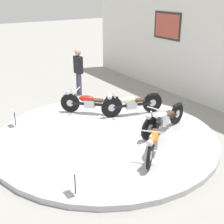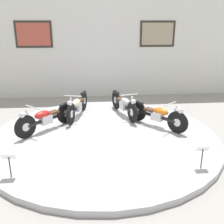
{
  "view_description": "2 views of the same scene",
  "coord_description": "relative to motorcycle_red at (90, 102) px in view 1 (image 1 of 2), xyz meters",
  "views": [
    {
      "loc": [
        6.45,
        -4.0,
        3.85
      ],
      "look_at": [
        0.21,
        0.08,
        0.84
      ],
      "focal_mm": 50.0,
      "sensor_mm": 36.0,
      "label": 1
    },
    {
      "loc": [
        -0.33,
        -6.34,
        2.96
      ],
      "look_at": [
        0.25,
        0.28,
        0.65
      ],
      "focal_mm": 42.0,
      "sensor_mm": 36.0,
      "label": 2
    }
  ],
  "objects": [
    {
      "name": "visitor_standing",
      "position": [
        -2.16,
        0.76,
        0.48
      ],
      "size": [
        0.36,
        0.23,
        1.73
      ],
      "color": "#4C4C6B",
      "rests_on": "ground_plane"
    },
    {
      "name": "motorcycle_cream",
      "position": [
        0.81,
        1.0,
        0.01
      ],
      "size": [
        0.65,
        1.93,
        0.79
      ],
      "color": "black",
      "rests_on": "display_platform"
    },
    {
      "name": "info_placard_front_centre",
      "position": [
        3.42,
        -2.25,
        -0.01
      ],
      "size": [
        0.26,
        0.11,
        0.51
      ],
      "color": "#333338",
      "rests_on": "display_platform"
    },
    {
      "name": "back_wall",
      "position": [
        1.54,
        3.95,
        1.76
      ],
      "size": [
        14.0,
        0.22,
        4.53
      ],
      "color": "silver",
      "rests_on": "ground_plane"
    },
    {
      "name": "ground_plane",
      "position": [
        1.54,
        -0.39,
        -0.51
      ],
      "size": [
        60.0,
        60.0,
        0.0
      ],
      "primitive_type": "plane",
      "color": "gray"
    },
    {
      "name": "display_platform",
      "position": [
        1.54,
        -0.39,
        -0.44
      ],
      "size": [
        5.98,
        5.98,
        0.14
      ],
      "primitive_type": "cylinder",
      "color": "#ADADB2",
      "rests_on": "ground_plane"
    },
    {
      "name": "motorcycle_silver",
      "position": [
        2.27,
        1.0,
        0.01
      ],
      "size": [
        0.65,
        1.93,
        0.79
      ],
      "color": "black",
      "rests_on": "display_platform"
    },
    {
      "name": "motorcycle_orange",
      "position": [
        3.08,
        -0.0,
        -0.0
      ],
      "size": [
        1.33,
        1.51,
        0.78
      ],
      "color": "black",
      "rests_on": "display_platform"
    },
    {
      "name": "motorcycle_red",
      "position": [
        0.0,
        0.0,
        0.0
      ],
      "size": [
        1.39,
        1.46,
        0.78
      ],
      "color": "black",
      "rests_on": "display_platform"
    },
    {
      "name": "info_placard_front_left",
      "position": [
        -0.34,
        -2.25,
        -0.01
      ],
      "size": [
        0.26,
        0.11,
        0.51
      ],
      "color": "#333338",
      "rests_on": "display_platform"
    }
  ]
}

